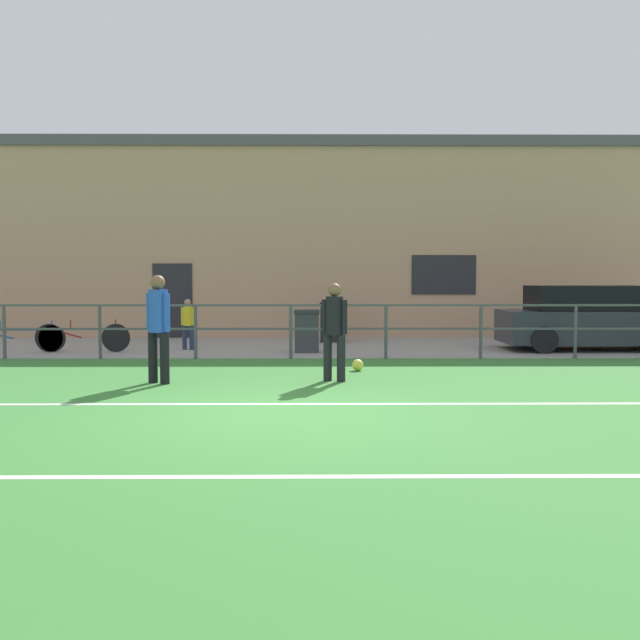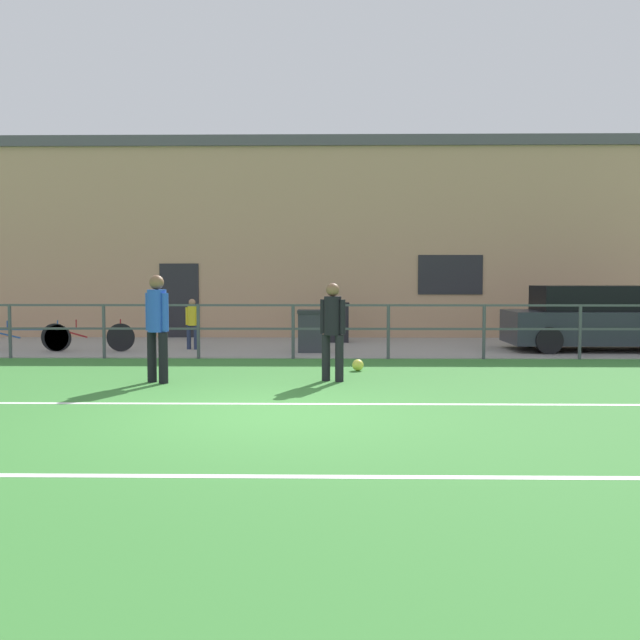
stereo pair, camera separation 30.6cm
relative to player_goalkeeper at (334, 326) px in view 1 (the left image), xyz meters
The scene contains 15 objects.
ground 3.08m from the player_goalkeeper, 106.38° to the right, with size 60.00×44.00×0.04m, color #387A33.
field_line_touchline 2.43m from the player_goalkeeper, 111.53° to the right, with size 36.00×0.11×0.00m, color white.
field_line_hash 5.69m from the player_goalkeeper, 98.45° to the right, with size 36.00×0.11×0.00m, color white.
pavement_strip 5.82m from the player_goalkeeper, 98.26° to the left, with size 48.00×5.00×0.02m, color gray.
perimeter_fence 3.30m from the player_goalkeeper, 104.51° to the left, with size 36.07×0.07×1.15m.
clubhouse_facade 9.62m from the player_goalkeeper, 95.03° to the left, with size 28.00×2.56×5.66m.
player_goalkeeper is the anchor object (origin of this frame).
player_striker 2.85m from the player_goalkeeper, behind, with size 0.42×0.31×1.75m.
soccer_ball_match 1.60m from the player_goalkeeper, 70.23° to the left, with size 0.21×0.21×0.21m, color #E5E04C.
spectator_child 5.90m from the player_goalkeeper, 123.92° to the left, with size 0.32×0.21×1.19m.
parked_car_red 7.87m from the player_goalkeeper, 37.77° to the left, with size 4.38×1.77×1.50m.
bicycle_parked_1 8.41m from the player_goalkeeper, 148.45° to the left, with size 2.33×0.04×0.71m.
bicycle_parked_2 7.13m from the player_goalkeeper, 141.88° to the left, with size 2.15×0.04×0.74m.
trash_bin_0 6.86m from the player_goalkeeper, 88.94° to the left, with size 0.63×0.54×1.04m.
trash_bin_1 4.38m from the player_goalkeeper, 96.56° to the left, with size 0.57×0.49×0.96m.
Camera 1 is at (0.50, -8.67, 1.71)m, focal length 39.37 mm.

